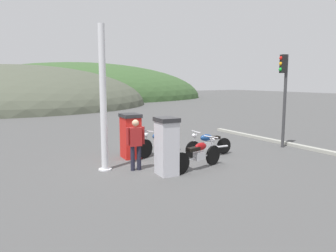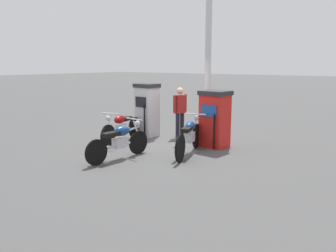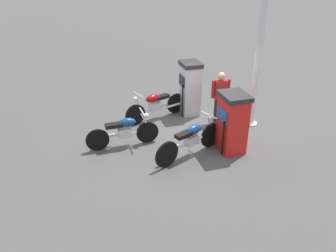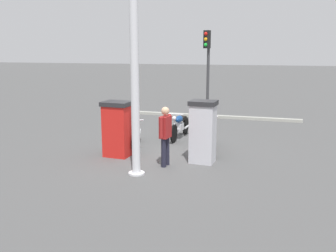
# 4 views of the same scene
# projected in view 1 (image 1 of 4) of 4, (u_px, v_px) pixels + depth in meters

# --- Properties ---
(ground_plane) EXTENTS (120.00, 120.00, 0.00)m
(ground_plane) POSITION_uv_depth(u_px,v_px,m) (161.00, 163.00, 10.73)
(ground_plane) COLOR #4C4C4C
(fuel_pump_near) EXTENTS (0.67, 0.74, 1.68)m
(fuel_pump_near) POSITION_uv_depth(u_px,v_px,m) (167.00, 146.00, 9.31)
(fuel_pump_near) COLOR silver
(fuel_pump_near) RESTS_ON ground
(fuel_pump_far) EXTENTS (0.73, 0.83, 1.57)m
(fuel_pump_far) POSITION_uv_depth(u_px,v_px,m) (131.00, 136.00, 11.37)
(fuel_pump_far) COLOR red
(fuel_pump_far) RESTS_ON ground
(motorcycle_near_pump) EXTENTS (2.09, 0.66, 0.96)m
(motorcycle_near_pump) POSITION_uv_depth(u_px,v_px,m) (199.00, 154.00, 9.94)
(motorcycle_near_pump) COLOR black
(motorcycle_near_pump) RESTS_ON ground
(motorcycle_far_pump) EXTENTS (2.09, 0.80, 0.97)m
(motorcycle_far_pump) POSITION_uv_depth(u_px,v_px,m) (159.00, 142.00, 11.86)
(motorcycle_far_pump) COLOR black
(motorcycle_far_pump) RESTS_ON ground
(motorcycle_extra) EXTENTS (1.94, 0.56, 0.94)m
(motorcycle_extra) POSITION_uv_depth(u_px,v_px,m) (208.00, 143.00, 11.66)
(motorcycle_extra) COLOR black
(motorcycle_extra) RESTS_ON ground
(attendant_person) EXTENTS (0.58, 0.26, 1.56)m
(attendant_person) POSITION_uv_depth(u_px,v_px,m) (136.00, 142.00, 9.76)
(attendant_person) COLOR #1E1E2D
(attendant_person) RESTS_ON ground
(roadside_traffic_light) EXTENTS (0.40, 0.30, 3.73)m
(roadside_traffic_light) POSITION_uv_depth(u_px,v_px,m) (284.00, 85.00, 12.90)
(roadside_traffic_light) COLOR #38383A
(roadside_traffic_light) RESTS_ON ground
(canopy_support_pole) EXTENTS (0.40, 0.40, 4.35)m
(canopy_support_pole) POSITION_uv_depth(u_px,v_px,m) (103.00, 101.00, 9.61)
(canopy_support_pole) COLOR silver
(canopy_support_pole) RESTS_ON ground
(road_edge_kerb) EXTENTS (0.52, 8.71, 0.12)m
(road_edge_kerb) POSITION_uv_depth(u_px,v_px,m) (283.00, 143.00, 13.90)
(road_edge_kerb) COLOR #9E9E93
(road_edge_kerb) RESTS_ON ground
(distant_hill_main) EXTENTS (28.32, 27.80, 8.85)m
(distant_hill_main) POSITION_uv_depth(u_px,v_px,m) (17.00, 105.00, 35.76)
(distant_hill_main) COLOR #4C5142
(distant_hill_main) RESTS_ON ground
(distant_hill_secondary) EXTENTS (37.92, 21.19, 10.37)m
(distant_hill_secondary) POSITION_uv_depth(u_px,v_px,m) (82.00, 100.00, 45.58)
(distant_hill_secondary) COLOR #38562D
(distant_hill_secondary) RESTS_ON ground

